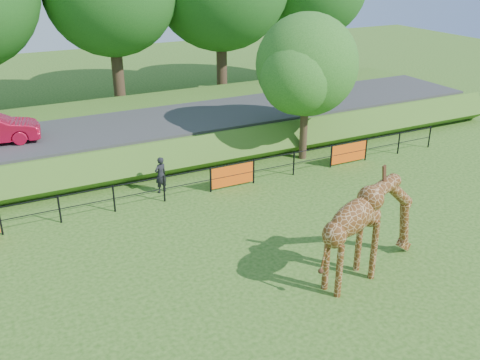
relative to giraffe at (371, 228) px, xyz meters
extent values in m
plane|color=#275014|center=(-3.92, -0.37, -1.55)|extent=(90.00, 90.00, 0.00)
cube|color=#275014|center=(-3.92, 15.13, -0.90)|extent=(40.00, 9.00, 1.30)
cube|color=#313134|center=(-3.92, 13.63, -0.19)|extent=(40.00, 5.00, 0.12)
imported|color=black|center=(-3.75, 8.53, -0.79)|extent=(0.65, 0.53, 1.53)
cylinder|color=#2E2314|center=(3.58, 9.23, 0.05)|extent=(0.36, 0.36, 3.20)
sphere|color=#1B5016|center=(3.58, 9.23, 2.91)|extent=(4.60, 4.60, 4.60)
sphere|color=#1B5016|center=(4.73, 9.92, 2.45)|extent=(3.45, 3.45, 3.45)
sphere|color=#1B5016|center=(2.66, 8.54, 2.57)|extent=(3.22, 3.22, 3.22)
cylinder|color=#2E2314|center=(-1.92, 21.63, 0.95)|extent=(0.70, 0.70, 5.00)
cylinder|color=#2E2314|center=(5.08, 21.63, 0.95)|extent=(0.70, 0.70, 5.00)
cylinder|color=#2E2314|center=(12.08, 21.63, 0.95)|extent=(0.70, 0.70, 5.00)
camera|label=1|loc=(-9.83, -10.85, 7.73)|focal=40.00mm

